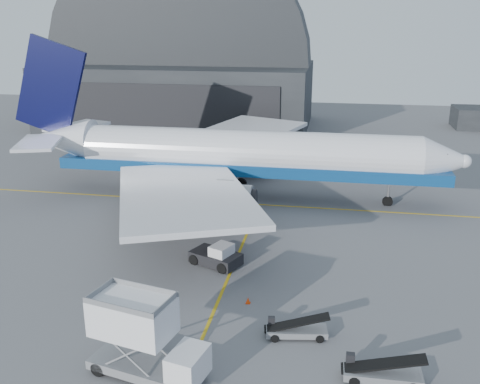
% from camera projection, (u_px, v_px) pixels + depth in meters
% --- Properties ---
extents(ground, '(200.00, 200.00, 0.00)m').
position_uv_depth(ground, '(225.00, 286.00, 42.86)').
color(ground, '#565659').
rests_on(ground, ground).
extents(taxi_lines, '(80.00, 42.12, 0.02)m').
position_uv_depth(taxi_lines, '(249.00, 228.00, 54.72)').
color(taxi_lines, gold).
rests_on(taxi_lines, ground).
extents(hangar, '(50.00, 28.30, 28.00)m').
position_uv_depth(hangar, '(181.00, 77.00, 104.34)').
color(hangar, black).
rests_on(hangar, ground).
extents(airliner, '(53.80, 52.16, 18.88)m').
position_uv_depth(airliner, '(230.00, 154.00, 62.69)').
color(airliner, white).
rests_on(airliner, ground).
extents(catering_truck, '(7.61, 4.20, 4.95)m').
position_uv_depth(catering_truck, '(143.00, 338.00, 31.49)').
color(catering_truck, gray).
rests_on(catering_truck, ground).
extents(pushback_tug, '(4.90, 3.94, 1.99)m').
position_uv_depth(pushback_tug, '(217.00, 256.00, 46.43)').
color(pushback_tug, black).
rests_on(pushback_tug, ground).
extents(belt_loader_a, '(4.45, 2.06, 1.66)m').
position_uv_depth(belt_loader_a, '(296.00, 330.00, 35.94)').
color(belt_loader_a, gray).
rests_on(belt_loader_a, ground).
extents(belt_loader_b, '(4.87, 1.78, 1.85)m').
position_uv_depth(belt_loader_b, '(382.00, 373.00, 31.52)').
color(belt_loader_b, gray).
rests_on(belt_loader_b, ground).
extents(traffic_cone, '(0.35, 0.35, 0.50)m').
position_uv_depth(traffic_cone, '(248.00, 300.00, 40.23)').
color(traffic_cone, '#E43907').
rests_on(traffic_cone, ground).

